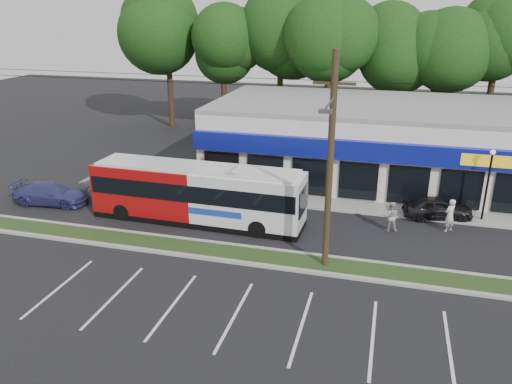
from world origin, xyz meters
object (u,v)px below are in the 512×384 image
object	(u,v)px
car_dark	(438,208)
car_silver	(113,185)
car_blue	(51,194)
pedestrian_b	(391,216)
utility_pole	(326,157)
metrobus	(197,192)
lamp_post	(489,177)
pedestrian_a	(450,215)

from	to	relation	value
car_dark	car_silver	size ratio (longest dim) A/B	0.93
car_dark	car_blue	distance (m)	23.50
car_silver	pedestrian_b	world-z (taller)	pedestrian_b
utility_pole	metrobus	xyz separation A→B (m)	(-7.62, 3.57, -3.67)
lamp_post	car_dark	bearing A→B (deg)	-173.12
lamp_post	pedestrian_a	bearing A→B (deg)	-134.76
car_silver	car_blue	bearing A→B (deg)	127.72
metrobus	car_dark	xyz separation A→B (m)	(13.31, 4.00, -1.08)
utility_pole	car_blue	world-z (taller)	utility_pole
lamp_post	metrobus	world-z (taller)	lamp_post
utility_pole	metrobus	bearing A→B (deg)	154.89
utility_pole	car_blue	xyz separation A→B (m)	(-17.49, 3.64, -4.74)
pedestrian_a	pedestrian_b	distance (m)	3.21
lamp_post	pedestrian_b	distance (m)	6.11
metrobus	car_blue	distance (m)	9.93
car_dark	car_blue	bearing A→B (deg)	88.13
car_dark	pedestrian_b	size ratio (longest dim) A/B	2.29
pedestrian_a	pedestrian_b	world-z (taller)	pedestrian_a
lamp_post	utility_pole	bearing A→B (deg)	-136.05
pedestrian_a	car_dark	bearing A→B (deg)	-118.58
metrobus	pedestrian_a	size ratio (longest dim) A/B	6.57
utility_pole	pedestrian_b	bearing A→B (deg)	58.93
utility_pole	car_silver	distance (m)	16.40
car_blue	pedestrian_a	size ratio (longest dim) A/B	2.48
utility_pole	car_dark	world-z (taller)	utility_pole
car_silver	utility_pole	bearing A→B (deg)	-113.45
car_silver	metrobus	bearing A→B (deg)	-110.52
car_silver	car_blue	distance (m)	3.83
utility_pole	car_silver	bearing A→B (deg)	157.43
lamp_post	car_silver	size ratio (longest dim) A/B	1.02
lamp_post	car_silver	bearing A→B (deg)	-175.35
lamp_post	pedestrian_a	distance (m)	3.33
metrobus	car_silver	bearing A→B (deg)	161.75
car_blue	car_dark	bearing A→B (deg)	-85.63
utility_pole	car_blue	bearing A→B (deg)	168.24
car_dark	pedestrian_b	world-z (taller)	pedestrian_b
metrobus	pedestrian_a	xyz separation A→B (m)	(13.79, 2.28, -0.81)
lamp_post	pedestrian_a	xyz separation A→B (m)	(-2.00, -2.02, -1.73)
car_dark	car_silver	world-z (taller)	car_silver
car_dark	car_blue	xyz separation A→B (m)	(-23.17, -3.93, 0.01)
pedestrian_b	utility_pole	bearing A→B (deg)	52.01
pedestrian_a	car_blue	bearing A→B (deg)	-39.10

